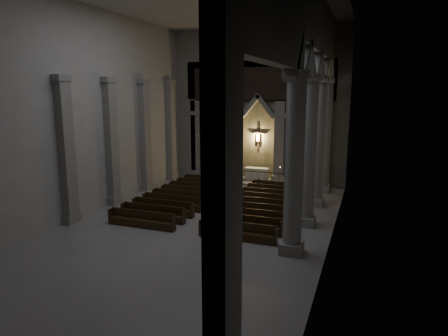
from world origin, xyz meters
name	(u,v)px	position (x,y,z in m)	size (l,w,h in m)	color
room	(200,83)	(0.00, 0.00, 7.60)	(24.00, 24.10, 12.00)	gray
sanctuary_wall	(258,98)	(0.00, 11.54, 6.62)	(14.00, 0.77, 12.00)	gray
right_arcade	(311,78)	(5.50, 1.33, 7.83)	(1.00, 24.00, 12.00)	gray
left_pilasters	(130,140)	(-6.75, 3.50, 3.91)	(0.60, 13.00, 8.03)	gray
sanctuary_step	(254,181)	(0.00, 10.60, 0.07)	(8.50, 2.60, 0.15)	gray
altar	(257,174)	(0.16, 10.86, 0.64)	(1.92, 0.77, 0.97)	beige
altar_rail	(251,175)	(0.00, 9.77, 0.73)	(5.56, 0.09, 1.09)	black
candle_stand_left	(209,176)	(-3.43, 9.42, 0.44)	(0.27, 0.27, 1.63)	olive
candle_stand_right	(280,182)	(2.31, 9.64, 0.43)	(0.26, 0.26, 1.57)	olive
pews	(220,204)	(0.00, 2.91, 0.29)	(9.34, 9.87, 0.88)	black
worshipper	(259,187)	(1.38, 6.96, 0.57)	(0.41, 0.27, 1.14)	black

